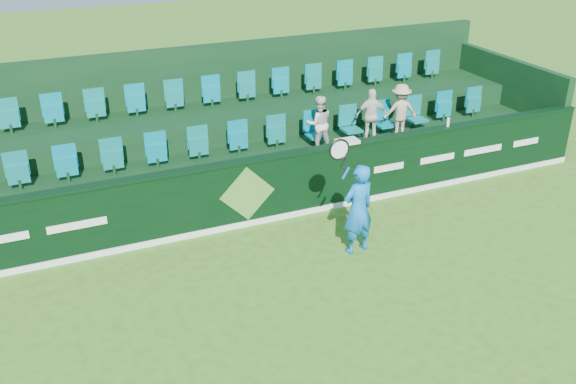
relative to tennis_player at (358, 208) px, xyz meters
name	(u,v)px	position (x,y,z in m)	size (l,w,h in m)	color
ground	(343,347)	(-1.47, -2.27, -0.86)	(60.00, 60.00, 0.00)	#366A19
sponsor_hoarding	(246,193)	(-1.46, 1.73, -0.18)	(16.00, 0.25, 1.35)	black
stand_tier_front	(227,183)	(-1.47, 2.83, -0.46)	(16.00, 2.00, 0.80)	black
stand_tier_back	(200,141)	(-1.47, 4.73, -0.21)	(16.00, 1.80, 1.30)	black
stand_rear	(194,112)	(-1.47, 5.18, 0.36)	(16.00, 4.10, 2.60)	black
seat_row_front	(220,145)	(-1.47, 3.23, 0.24)	(13.50, 0.50, 0.60)	#017585
seat_row_back	(194,98)	(-1.47, 5.03, 0.74)	(13.50, 0.50, 0.60)	#017585
tennis_player	(358,208)	(0.00, 0.00, 0.00)	(1.06, 0.49, 2.33)	blue
spectator_left	(319,123)	(0.61, 2.85, 0.54)	(0.58, 0.46, 1.20)	silver
spectator_middle	(372,116)	(1.89, 2.85, 0.54)	(0.70, 0.29, 1.20)	silver
spectator_right	(400,111)	(2.63, 2.85, 0.55)	(0.79, 0.45, 1.22)	tan
towel	(347,141)	(0.69, 1.73, 0.53)	(0.44, 0.29, 0.07)	silver
drinks_bottle	(448,122)	(3.09, 1.73, 0.59)	(0.06, 0.06, 0.19)	white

